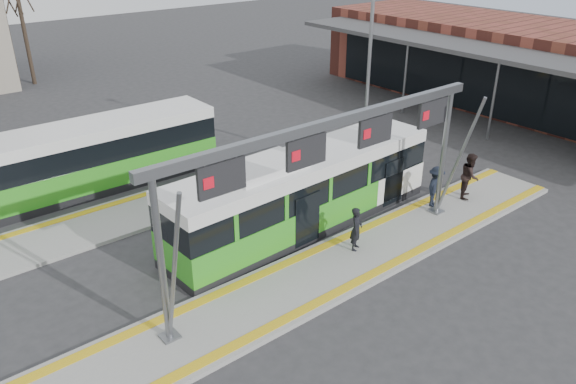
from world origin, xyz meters
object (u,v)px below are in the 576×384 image
hero_bus (303,192)px  passenger_b (470,176)px  passenger_a (356,229)px  passenger_c (436,187)px  gantry (335,150)px

hero_bus → passenger_b: size_ratio=6.01×
passenger_b → passenger_a: bearing=150.3°
passenger_b → passenger_c: 1.85m
hero_bus → gantry: bearing=-114.0°
gantry → passenger_a: gantry is taller
gantry → passenger_c: 7.01m
passenger_a → passenger_b: size_ratio=0.83×
gantry → hero_bus: size_ratio=1.11×
gantry → passenger_c: gantry is taller
passenger_b → passenger_c: bearing=139.0°
passenger_a → passenger_b: 6.70m
passenger_b → passenger_c: passenger_b is taller
hero_bus → passenger_c: bearing=-26.7°
passenger_a → passenger_c: bearing=-27.2°
passenger_b → passenger_c: size_ratio=1.13×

